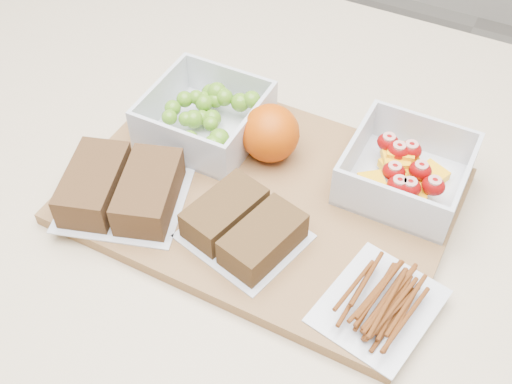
% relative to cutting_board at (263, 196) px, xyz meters
% --- Properties ---
extents(counter, '(1.20, 0.90, 0.90)m').
position_rel_cutting_board_xyz_m(counter, '(-0.01, -0.00, -0.46)').
color(counter, beige).
rests_on(counter, ground).
extents(cutting_board, '(0.42, 0.30, 0.02)m').
position_rel_cutting_board_xyz_m(cutting_board, '(0.00, 0.00, 0.00)').
color(cutting_board, olive).
rests_on(cutting_board, counter).
extents(grape_container, '(0.13, 0.13, 0.06)m').
position_rel_cutting_board_xyz_m(grape_container, '(-0.11, 0.06, 0.03)').
color(grape_container, silver).
rests_on(grape_container, cutting_board).
extents(fruit_container, '(0.13, 0.13, 0.06)m').
position_rel_cutting_board_xyz_m(fruit_container, '(0.14, 0.08, 0.03)').
color(fruit_container, silver).
rests_on(fruit_container, cutting_board).
extents(orange, '(0.07, 0.07, 0.07)m').
position_rel_cutting_board_xyz_m(orange, '(-0.02, 0.06, 0.04)').
color(orange, '#C44704').
rests_on(orange, cutting_board).
extents(sandwich_bag_left, '(0.17, 0.16, 0.04)m').
position_rel_cutting_board_xyz_m(sandwich_bag_left, '(-0.13, -0.08, 0.03)').
color(sandwich_bag_left, silver).
rests_on(sandwich_bag_left, cutting_board).
extents(sandwich_bag_center, '(0.14, 0.13, 0.04)m').
position_rel_cutting_board_xyz_m(sandwich_bag_center, '(0.01, -0.07, 0.03)').
color(sandwich_bag_center, silver).
rests_on(sandwich_bag_center, cutting_board).
extents(pretzel_bag, '(0.12, 0.14, 0.03)m').
position_rel_cutting_board_xyz_m(pretzel_bag, '(0.17, -0.09, 0.02)').
color(pretzel_bag, silver).
rests_on(pretzel_bag, cutting_board).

